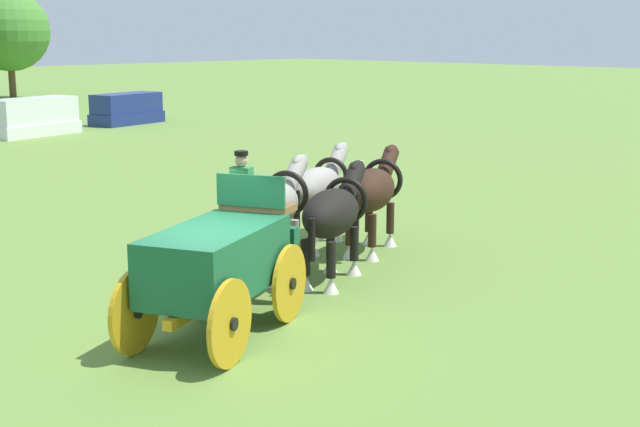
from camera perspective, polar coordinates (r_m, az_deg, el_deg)
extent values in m
plane|color=olive|center=(14.57, -6.64, -7.84)|extent=(220.00, 220.00, 0.00)
cube|color=#195B38|center=(14.19, -6.76, -2.98)|extent=(3.15, 2.43, 1.03)
cube|color=brown|center=(15.53, -4.00, 0.43)|extent=(1.02, 1.39, 0.12)
cube|color=#195B38|center=(16.04, -3.37, -1.82)|extent=(0.68, 1.13, 0.60)
cube|color=#195B38|center=(15.20, -4.49, 1.47)|extent=(0.57, 1.18, 0.55)
cube|color=gold|center=(14.36, -6.70, -5.34)|extent=(2.91, 1.40, 0.16)
cylinder|color=gold|center=(15.68, -7.43, -3.91)|extent=(1.25, 0.61, 1.33)
cylinder|color=black|center=(15.68, -7.43, -3.91)|extent=(0.26, 0.25, 0.20)
cylinder|color=gold|center=(15.01, -1.98, -4.51)|extent=(1.25, 0.61, 1.33)
cylinder|color=black|center=(15.01, -1.98, -4.51)|extent=(0.26, 0.25, 0.20)
cylinder|color=gold|center=(13.81, -11.84, -6.20)|extent=(1.25, 0.61, 1.33)
cylinder|color=black|center=(13.81, -11.84, -6.20)|extent=(0.26, 0.25, 0.20)
cylinder|color=gold|center=(13.05, -5.81, -7.07)|extent=(1.25, 0.61, 1.33)
cylinder|color=black|center=(13.05, -5.81, -7.07)|extent=(0.26, 0.25, 0.20)
cylinder|color=brown|center=(16.71, -2.45, -2.67)|extent=(2.42, 1.14, 0.10)
cube|color=#BCB293|center=(15.74, -4.85, 1.09)|extent=(0.50, 0.45, 0.16)
cube|color=#338C4C|center=(15.58, -5.06, 2.01)|extent=(0.37, 0.43, 0.55)
sphere|color=tan|center=(15.52, -5.09, 3.41)|extent=(0.22, 0.22, 0.22)
cylinder|color=black|center=(15.51, -5.09, 3.88)|extent=(0.24, 0.24, 0.08)
ellipsoid|color=#9E998E|center=(17.61, -3.28, 0.49)|extent=(2.21, 1.67, 0.95)
cylinder|color=#9E998E|center=(18.50, -3.12, -1.40)|extent=(0.18, 0.18, 0.73)
cone|color=silver|center=(18.62, -3.10, -2.95)|extent=(0.30, 0.30, 0.31)
cylinder|color=#9E998E|center=(18.30, -1.62, -1.53)|extent=(0.18, 0.18, 0.73)
cone|color=silver|center=(18.42, -1.61, -3.10)|extent=(0.30, 0.30, 0.31)
cylinder|color=#9E998E|center=(17.26, -4.98, -2.37)|extent=(0.18, 0.18, 0.73)
cone|color=silver|center=(17.39, -4.95, -4.03)|extent=(0.30, 0.30, 0.31)
cylinder|color=#9E998E|center=(17.05, -3.40, -2.52)|extent=(0.18, 0.18, 0.73)
cone|color=silver|center=(17.18, -3.38, -4.20)|extent=(0.30, 0.30, 0.31)
cylinder|color=#9E998E|center=(18.69, -1.72, 2.39)|extent=(1.01, 0.71, 0.81)
ellipsoid|color=#9E998E|center=(18.99, -1.31, 3.33)|extent=(0.65, 0.48, 0.32)
cube|color=silver|center=(19.24, -1.00, 3.44)|extent=(0.10, 0.12, 0.24)
torus|color=black|center=(18.40, -2.15, 1.30)|extent=(0.50, 0.94, 0.97)
cylinder|color=black|center=(16.74, -4.71, -1.17)|extent=(0.14, 0.14, 0.80)
ellipsoid|color=black|center=(17.14, 0.70, 0.02)|extent=(2.18, 1.65, 0.93)
cylinder|color=black|center=(18.02, 0.68, -1.82)|extent=(0.18, 0.18, 0.70)
cone|color=silver|center=(18.14, 0.67, -3.35)|extent=(0.30, 0.30, 0.30)
cylinder|color=black|center=(17.86, 2.22, -1.96)|extent=(0.18, 0.18, 0.70)
cone|color=silver|center=(17.98, 2.21, -3.50)|extent=(0.30, 0.30, 0.30)
cylinder|color=black|center=(16.77, -0.93, -2.85)|extent=(0.18, 0.18, 0.70)
cone|color=silver|center=(16.90, -0.92, -4.48)|extent=(0.30, 0.30, 0.30)
cylinder|color=black|center=(16.60, 0.72, -3.00)|extent=(0.18, 0.18, 0.70)
cone|color=silver|center=(16.73, 0.71, -4.65)|extent=(0.30, 0.30, 0.30)
cylinder|color=black|center=(18.24, 2.05, 1.98)|extent=(1.01, 0.71, 0.81)
ellipsoid|color=black|center=(18.54, 2.42, 2.95)|extent=(0.65, 0.48, 0.32)
cube|color=silver|center=(18.81, 2.68, 3.07)|extent=(0.10, 0.12, 0.24)
torus|color=black|center=(17.95, 1.66, 0.87)|extent=(0.50, 0.92, 0.96)
cylinder|color=black|center=(16.26, -0.54, -1.70)|extent=(0.14, 0.14, 0.80)
ellipsoid|color=#9E998E|center=(19.98, -0.27, 1.74)|extent=(2.35, 1.66, 0.85)
cylinder|color=#9E998E|center=(20.90, -0.12, 0.15)|extent=(0.18, 0.18, 0.73)
cone|color=silver|center=(21.01, -0.12, -1.25)|extent=(0.30, 0.30, 0.31)
cylinder|color=#9E998E|center=(20.75, 1.09, 0.06)|extent=(0.18, 0.18, 0.73)
cone|color=silver|center=(20.86, 1.08, -1.35)|extent=(0.30, 0.30, 0.31)
cylinder|color=#9E998E|center=(19.50, -1.71, -0.69)|extent=(0.18, 0.18, 0.73)
cone|color=silver|center=(19.62, -1.70, -2.18)|extent=(0.30, 0.30, 0.31)
cylinder|color=#9E998E|center=(19.34, -0.43, -0.79)|extent=(0.18, 0.18, 0.73)
cone|color=silver|center=(19.45, -0.43, -2.30)|extent=(0.30, 0.30, 0.31)
cylinder|color=#9E998E|center=(21.18, 1.04, 3.35)|extent=(1.01, 0.71, 0.81)
ellipsoid|color=#9E998E|center=(21.49, 1.37, 4.17)|extent=(0.65, 0.48, 0.32)
cube|color=silver|center=(21.75, 1.61, 4.25)|extent=(0.10, 0.12, 0.24)
torus|color=black|center=(20.88, 0.69, 2.44)|extent=(0.47, 0.86, 0.88)
cylinder|color=black|center=(18.99, -1.50, 0.29)|extent=(0.14, 0.14, 0.80)
ellipsoid|color=#331E14|center=(19.56, 3.29, 1.52)|extent=(2.20, 1.66, 0.93)
cylinder|color=#331E14|center=(20.43, 3.16, -0.20)|extent=(0.18, 0.18, 0.71)
cone|color=silver|center=(20.54, 3.15, -1.58)|extent=(0.30, 0.30, 0.30)
cylinder|color=#331E14|center=(20.29, 4.55, -0.30)|extent=(0.18, 0.18, 0.71)
cone|color=silver|center=(20.40, 4.52, -1.69)|extent=(0.30, 0.30, 0.30)
cylinder|color=#331E14|center=(19.14, 1.91, -0.99)|extent=(0.18, 0.18, 0.71)
cone|color=silver|center=(19.25, 1.90, -2.47)|extent=(0.30, 0.30, 0.30)
cylinder|color=#331E14|center=(18.98, 3.38, -1.11)|extent=(0.18, 0.18, 0.71)
cone|color=silver|center=(19.10, 3.36, -2.60)|extent=(0.30, 0.30, 0.30)
cylinder|color=#331E14|center=(20.69, 4.35, 3.18)|extent=(1.01, 0.71, 0.81)
ellipsoid|color=#331E14|center=(21.01, 4.64, 4.01)|extent=(0.65, 0.48, 0.32)
cube|color=silver|center=(21.28, 4.85, 4.10)|extent=(0.10, 0.12, 0.24)
torus|color=black|center=(20.39, 4.05, 2.21)|extent=(0.50, 0.93, 0.96)
cylinder|color=black|center=(18.64, 2.33, 0.09)|extent=(0.14, 0.14, 0.80)
cube|color=white|center=(44.50, -17.96, 5.17)|extent=(4.78, 2.73, 0.58)
cube|color=white|center=(44.42, -18.03, 6.31)|extent=(4.58, 2.55, 1.20)
cube|color=navy|center=(48.84, -12.30, 6.01)|extent=(4.39, 2.59, 0.61)
cube|color=navy|center=(48.77, -12.34, 6.97)|extent=(4.19, 2.42, 1.03)
cylinder|color=brown|center=(69.74, -19.21, 8.17)|extent=(0.50, 0.50, 2.89)
sphere|color=#478433|center=(69.66, -19.40, 11.04)|extent=(5.88, 5.88, 5.88)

